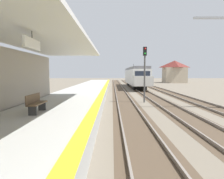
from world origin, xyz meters
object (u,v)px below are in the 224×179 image
approaching_train (136,76)px  platform_bench (36,103)px  distant_trackside_house (175,71)px  rail_signal_post (145,69)px

approaching_train → platform_bench: (-8.22, -29.32, -0.80)m
approaching_train → distant_trackside_house: (13.48, 18.53, 1.16)m
approaching_train → distant_trackside_house: distant_trackside_house is taller
approaching_train → platform_bench: size_ratio=12.25×
distant_trackside_house → platform_bench: bearing=-114.4°
approaching_train → platform_bench: approaching_train is taller
rail_signal_post → platform_bench: rail_signal_post is taller
platform_bench → distant_trackside_house: 52.58m
approaching_train → rail_signal_post: (-1.57, -20.03, 1.02)m
approaching_train → rail_signal_post: size_ratio=3.77×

